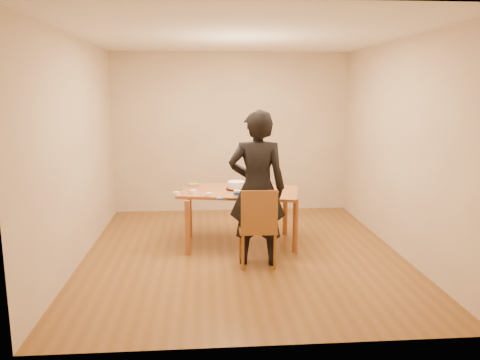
{
  "coord_description": "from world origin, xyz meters",
  "views": [
    {
      "loc": [
        -0.48,
        -5.73,
        2.05
      ],
      "look_at": [
        -0.01,
        0.31,
        0.9
      ],
      "focal_mm": 35.0,
      "sensor_mm": 36.0,
      "label": 1
    }
  ],
  "objects": [
    {
      "name": "frosting_lid",
      "position": [
        -0.3,
        -0.11,
        0.75
      ],
      "size": [
        0.09,
        0.09,
        0.01
      ],
      "primitive_type": "cylinder",
      "color": "#173297",
      "rests_on": "dining_table"
    },
    {
      "name": "person",
      "position": [
        0.14,
        -0.37,
        0.93
      ],
      "size": [
        0.72,
        0.52,
        1.85
      ],
      "primitive_type": "imported",
      "rotation": [
        0.0,
        0.0,
        3.03
      ],
      "color": "black",
      "rests_on": "floor"
    },
    {
      "name": "ramekin_yellow",
      "position": [
        -0.63,
        0.22,
        0.77
      ],
      "size": [
        0.09,
        0.09,
        0.04
      ],
      "primitive_type": "cylinder",
      "color": "white",
      "rests_on": "dining_table"
    },
    {
      "name": "dining_chair",
      "position": [
        0.14,
        -0.41,
        0.45
      ],
      "size": [
        0.45,
        0.45,
        0.04
      ],
      "primitive_type": "cube",
      "rotation": [
        0.0,
        0.0,
        -0.02
      ],
      "color": "brown",
      "rests_on": "floor"
    },
    {
      "name": "frosting_tub",
      "position": [
        -0.07,
        -0.0,
        0.79
      ],
      "size": [
        0.09,
        0.09,
        0.08
      ],
      "primitive_type": "cylinder",
      "color": "white",
      "rests_on": "dining_table"
    },
    {
      "name": "ramekin_green",
      "position": [
        -0.43,
        0.05,
        0.77
      ],
      "size": [
        0.08,
        0.08,
        0.04
      ],
      "primitive_type": "cylinder",
      "color": "white",
      "rests_on": "dining_table"
    },
    {
      "name": "frosting_dome",
      "position": [
        -0.05,
        0.42,
        0.86
      ],
      "size": [
        0.24,
        0.24,
        0.03
      ],
      "primitive_type": "ellipsoid",
      "color": "white",
      "rests_on": "cake"
    },
    {
      "name": "cake_plate",
      "position": [
        -0.05,
        0.42,
        0.76
      ],
      "size": [
        0.29,
        0.29,
        0.02
      ],
      "primitive_type": "cylinder",
      "color": "#A80B12",
      "rests_on": "dining_table"
    },
    {
      "name": "frosting_dollop",
      "position": [
        -0.3,
        -0.11,
        0.77
      ],
      "size": [
        0.04,
        0.04,
        0.02
      ],
      "primitive_type": "ellipsoid",
      "color": "white",
      "rests_on": "frosting_lid"
    },
    {
      "name": "ramekin_multi",
      "position": [
        -0.84,
        0.15,
        0.77
      ],
      "size": [
        0.08,
        0.08,
        0.04
      ],
      "primitive_type": "cylinder",
      "color": "white",
      "rests_on": "dining_table"
    },
    {
      "name": "candy_box_green",
      "position": [
        -0.63,
        0.67,
        0.78
      ],
      "size": [
        0.14,
        0.09,
        0.02
      ],
      "primitive_type": "cube",
      "rotation": [
        0.0,
        0.0,
        0.17
      ],
      "color": "#209E1D",
      "rests_on": "candy_box_pink"
    },
    {
      "name": "candy_box_pink",
      "position": [
        -0.63,
        0.67,
        0.76
      ],
      "size": [
        0.14,
        0.07,
        0.02
      ],
      "primitive_type": "cube",
      "rotation": [
        0.0,
        0.0,
        0.01
      ],
      "color": "#F03879",
      "rests_on": "dining_table"
    },
    {
      "name": "dining_table",
      "position": [
        -0.01,
        0.36,
        0.73
      ],
      "size": [
        1.69,
        1.21,
        0.04
      ],
      "primitive_type": "cube",
      "rotation": [
        0.0,
        0.0,
        -0.21
      ],
      "color": "brown",
      "rests_on": "floor"
    },
    {
      "name": "spatula",
      "position": [
        -0.13,
        -0.18,
        0.75
      ],
      "size": [
        0.16,
        0.03,
        0.01
      ],
      "primitive_type": "cube",
      "rotation": [
        0.0,
        0.0,
        0.12
      ],
      "color": "black",
      "rests_on": "dining_table"
    },
    {
      "name": "room_shell",
      "position": [
        0.0,
        0.34,
        1.35
      ],
      "size": [
        4.0,
        4.5,
        2.7
      ],
      "color": "brown",
      "rests_on": "ground"
    },
    {
      "name": "cake",
      "position": [
        -0.05,
        0.42,
        0.81
      ],
      "size": [
        0.24,
        0.24,
        0.08
      ],
      "primitive_type": "cylinder",
      "color": "white",
      "rests_on": "cake_plate"
    }
  ]
}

